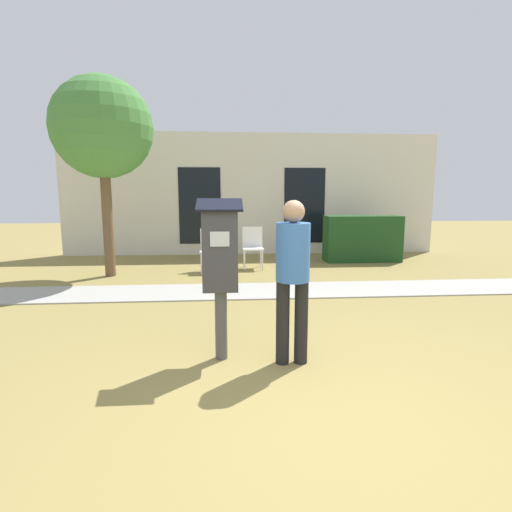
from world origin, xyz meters
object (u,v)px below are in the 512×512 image
Objects in this scene: person_standing at (293,270)px; outdoor_chair_middle at (253,244)px; parking_meter at (220,258)px; outdoor_chair_left at (211,246)px.

outdoor_chair_middle is at bearing 121.72° from person_standing.
person_standing is 5.03m from outdoor_chair_middle.
person_standing is at bearing -77.82° from outdoor_chair_middle.
parking_meter reaches higher than outdoor_chair_left.
person_standing is 1.76× the size of outdoor_chair_middle.
parking_meter reaches higher than outdoor_chair_middle.
outdoor_chair_middle is (-0.03, 5.01, -0.40)m from person_standing.
person_standing reaches higher than outdoor_chair_left.
parking_meter is 1.01× the size of person_standing.
outdoor_chair_left is 1.00× the size of outdoor_chair_middle.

